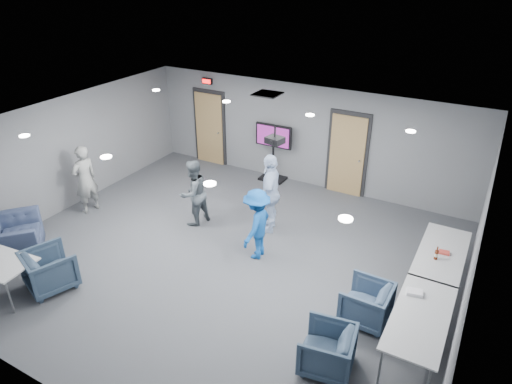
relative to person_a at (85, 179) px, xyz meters
The scene contains 26 objects.
floor 3.99m from the person_a, ahead, with size 9.00×9.00×0.00m, color #3C3F44.
ceiling 4.32m from the person_a, ahead, with size 9.00×9.00×0.00m, color silver.
wall_back 5.60m from the person_a, 45.61° to the left, with size 9.00×0.02×2.70m, color slate.
wall_front 5.62m from the person_a, 45.84° to the right, with size 9.00×0.02×2.70m, color slate.
wall_left 0.79m from the person_a, behind, with size 0.02×8.00×2.70m, color slate.
wall_right 8.42m from the person_a, ahead, with size 0.02×8.00×2.70m, color slate.
door_left 4.05m from the person_a, 77.12° to the left, with size 1.06×0.17×2.24m.
door_right 6.45m from the person_a, 37.67° to the left, with size 1.06×0.17×2.24m.
exit_sign 4.33m from the person_a, 77.06° to the left, with size 0.32×0.08×0.16m.
hvac_diffuser 4.77m from the person_a, 39.31° to the left, with size 0.60×0.60×0.03m, color black.
downlights 4.31m from the person_a, ahead, with size 6.18×3.78×0.02m.
person_a is the anchor object (origin of this frame).
person_b 2.70m from the person_a, 16.77° to the left, with size 0.76×0.59×1.56m, color #4E575D.
person_c 4.45m from the person_a, 18.18° to the left, with size 1.07×0.45×1.83m, color #C6DCFF.
person_d 4.49m from the person_a, ahead, with size 0.98×0.56×1.52m, color #174D99.
chair_right_b 7.03m from the person_a, ahead, with size 0.76×0.78×0.71m, color #3C5069.
chair_right_c 7.03m from the person_a, 14.23° to the right, with size 0.76×0.78×0.71m, color #35475C.
chair_front_a 2.94m from the person_a, 56.31° to the right, with size 0.82×0.85×0.77m, color #324356.
chair_front_b 2.07m from the person_a, 89.48° to the right, with size 1.15×1.01×0.75m, color #394563.
table_right_a 7.98m from the person_a, ahead, with size 0.81×1.94×0.73m.
table_right_b 7.94m from the person_a, ahead, with size 0.81×1.95×0.73m.
bottle_right 7.88m from the person_a, ahead, with size 0.07×0.07×0.26m.
snack_box 8.01m from the person_a, ahead, with size 0.19×0.12×0.04m, color #D34134.
wrapper 7.71m from the person_a, ahead, with size 0.25×0.17×0.06m, color white.
tv_stand 4.85m from the person_a, 50.25° to the left, with size 1.04×0.50×1.60m.
projector 4.92m from the person_a, 10.31° to the left, with size 0.36×0.34×0.35m.
Camera 1 is at (4.37, -6.53, 5.53)m, focal length 32.00 mm.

